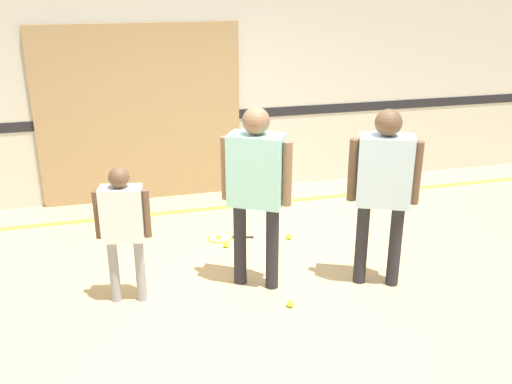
{
  "coord_description": "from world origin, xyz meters",
  "views": [
    {
      "loc": [
        -1.13,
        -4.57,
        2.7
      ],
      "look_at": [
        0.06,
        -0.06,
        0.92
      ],
      "focal_mm": 40.0,
      "sensor_mm": 36.0,
      "label": 1
    }
  ],
  "objects_px": {
    "person_instructor": "(256,180)",
    "person_student_left": "(123,221)",
    "tennis_ball_near_instructor": "(290,304)",
    "tennis_ball_stray_left": "(289,236)",
    "tennis_ball_by_spare_racket": "(219,237)",
    "tennis_ball_stray_right": "(226,244)",
    "racket_spare_on_floor": "(222,237)",
    "person_student_right": "(384,180)"
  },
  "relations": [
    {
      "from": "person_student_left",
      "to": "tennis_ball_stray_left",
      "type": "height_order",
      "value": "person_student_left"
    },
    {
      "from": "person_student_right",
      "to": "tennis_ball_by_spare_racket",
      "type": "relative_size",
      "value": 25.04
    },
    {
      "from": "tennis_ball_stray_left",
      "to": "tennis_ball_stray_right",
      "type": "relative_size",
      "value": 1.0
    },
    {
      "from": "person_student_right",
      "to": "tennis_ball_near_instructor",
      "type": "xyz_separation_m",
      "value": [
        -0.9,
        -0.2,
        -0.99
      ]
    },
    {
      "from": "tennis_ball_stray_left",
      "to": "racket_spare_on_floor",
      "type": "bearing_deg",
      "value": 163.47
    },
    {
      "from": "person_student_right",
      "to": "tennis_ball_near_instructor",
      "type": "height_order",
      "value": "person_student_right"
    },
    {
      "from": "tennis_ball_near_instructor",
      "to": "tennis_ball_stray_left",
      "type": "xyz_separation_m",
      "value": [
        0.41,
        1.3,
        0.0
      ]
    },
    {
      "from": "tennis_ball_near_instructor",
      "to": "tennis_ball_by_spare_racket",
      "type": "xyz_separation_m",
      "value": [
        -0.34,
        1.48,
        0.0
      ]
    },
    {
      "from": "person_instructor",
      "to": "person_student_left",
      "type": "xyz_separation_m",
      "value": [
        -1.15,
        0.02,
        -0.27
      ]
    },
    {
      "from": "racket_spare_on_floor",
      "to": "tennis_ball_by_spare_racket",
      "type": "bearing_deg",
      "value": -126.83
    },
    {
      "from": "person_instructor",
      "to": "racket_spare_on_floor",
      "type": "height_order",
      "value": "person_instructor"
    },
    {
      "from": "tennis_ball_by_spare_racket",
      "to": "tennis_ball_stray_right",
      "type": "distance_m",
      "value": 0.21
    },
    {
      "from": "racket_spare_on_floor",
      "to": "tennis_ball_near_instructor",
      "type": "distance_m",
      "value": 1.54
    },
    {
      "from": "tennis_ball_stray_left",
      "to": "tennis_ball_stray_right",
      "type": "distance_m",
      "value": 0.71
    },
    {
      "from": "person_instructor",
      "to": "racket_spare_on_floor",
      "type": "relative_size",
      "value": 3.17
    },
    {
      "from": "tennis_ball_stray_right",
      "to": "person_student_right",
      "type": "bearing_deg",
      "value": -42.0
    },
    {
      "from": "racket_spare_on_floor",
      "to": "tennis_ball_stray_right",
      "type": "bearing_deg",
      "value": -75.7
    },
    {
      "from": "tennis_ball_near_instructor",
      "to": "person_student_right",
      "type": "bearing_deg",
      "value": 12.52
    },
    {
      "from": "racket_spare_on_floor",
      "to": "tennis_ball_near_instructor",
      "type": "relative_size",
      "value": 8.01
    },
    {
      "from": "person_student_right",
      "to": "tennis_ball_near_instructor",
      "type": "distance_m",
      "value": 1.35
    },
    {
      "from": "tennis_ball_by_spare_racket",
      "to": "tennis_ball_stray_left",
      "type": "distance_m",
      "value": 0.76
    },
    {
      "from": "person_instructor",
      "to": "tennis_ball_by_spare_racket",
      "type": "relative_size",
      "value": 25.42
    },
    {
      "from": "racket_spare_on_floor",
      "to": "tennis_ball_stray_right",
      "type": "relative_size",
      "value": 8.01
    },
    {
      "from": "tennis_ball_near_instructor",
      "to": "tennis_ball_stray_right",
      "type": "xyz_separation_m",
      "value": [
        -0.3,
        1.28,
        0.0
      ]
    },
    {
      "from": "tennis_ball_by_spare_racket",
      "to": "tennis_ball_stray_right",
      "type": "xyz_separation_m",
      "value": [
        0.04,
        -0.2,
        0.0
      ]
    },
    {
      "from": "racket_spare_on_floor",
      "to": "tennis_ball_stray_right",
      "type": "height_order",
      "value": "tennis_ball_stray_right"
    },
    {
      "from": "tennis_ball_stray_left",
      "to": "person_student_left",
      "type": "bearing_deg",
      "value": -154.63
    },
    {
      "from": "person_student_left",
      "to": "person_student_right",
      "type": "bearing_deg",
      "value": 4.16
    },
    {
      "from": "tennis_ball_near_instructor",
      "to": "person_student_left",
      "type": "bearing_deg",
      "value": 160.61
    },
    {
      "from": "person_student_left",
      "to": "person_student_right",
      "type": "distance_m",
      "value": 2.28
    },
    {
      "from": "person_instructor",
      "to": "tennis_ball_stray_right",
      "type": "xyz_separation_m",
      "value": [
        -0.11,
        0.83,
        -1.0
      ]
    },
    {
      "from": "person_instructor",
      "to": "tennis_ball_near_instructor",
      "type": "bearing_deg",
      "value": -36.27
    },
    {
      "from": "person_student_right",
      "to": "tennis_ball_stray_left",
      "type": "distance_m",
      "value": 1.56
    },
    {
      "from": "person_student_left",
      "to": "racket_spare_on_floor",
      "type": "xyz_separation_m",
      "value": [
        1.05,
        1.04,
        -0.76
      ]
    },
    {
      "from": "tennis_ball_near_instructor",
      "to": "tennis_ball_by_spare_racket",
      "type": "distance_m",
      "value": 1.52
    },
    {
      "from": "tennis_ball_by_spare_racket",
      "to": "tennis_ball_stray_right",
      "type": "bearing_deg",
      "value": -79.23
    },
    {
      "from": "person_student_left",
      "to": "tennis_ball_stray_left",
      "type": "relative_size",
      "value": 18.8
    },
    {
      "from": "person_instructor",
      "to": "person_student_left",
      "type": "bearing_deg",
      "value": -150.33
    },
    {
      "from": "racket_spare_on_floor",
      "to": "tennis_ball_stray_left",
      "type": "bearing_deg",
      "value": -1.92
    },
    {
      "from": "person_student_right",
      "to": "tennis_ball_near_instructor",
      "type": "relative_size",
      "value": 25.04
    },
    {
      "from": "person_instructor",
      "to": "person_student_left",
      "type": "distance_m",
      "value": 1.19
    },
    {
      "from": "person_student_left",
      "to": "racket_spare_on_floor",
      "type": "relative_size",
      "value": 2.35
    }
  ]
}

